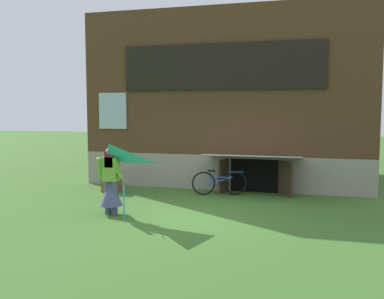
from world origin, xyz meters
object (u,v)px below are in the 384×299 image
(kite, at_px, (109,165))
(bicycle_blue, at_px, (219,183))
(wooden_crate, at_px, (111,183))
(person, at_px, (111,187))

(kite, relative_size, bicycle_blue, 0.99)
(bicycle_blue, bearing_deg, wooden_crate, 171.36)
(kite, bearing_deg, wooden_crate, 115.46)
(bicycle_blue, height_order, wooden_crate, bicycle_blue)
(wooden_crate, bearing_deg, person, -64.20)
(person, relative_size, bicycle_blue, 1.02)
(person, xyz_separation_m, wooden_crate, (-1.19, 2.46, -0.38))
(person, bearing_deg, kite, -88.37)
(kite, bearing_deg, bicycle_blue, 64.91)
(bicycle_blue, bearing_deg, person, -139.03)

